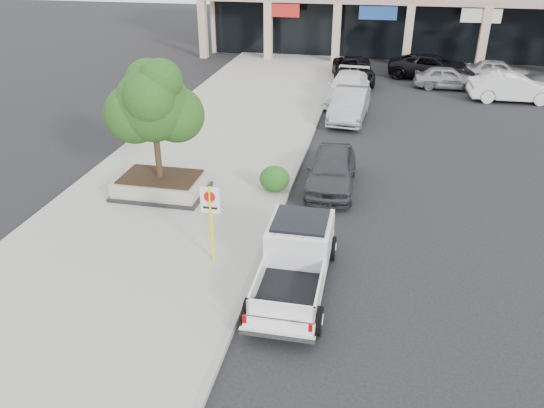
% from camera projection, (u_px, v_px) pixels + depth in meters
% --- Properties ---
extents(ground, '(120.00, 120.00, 0.00)m').
position_uv_depth(ground, '(311.00, 273.00, 14.89)').
color(ground, black).
rests_on(ground, ground).
extents(sidewalk, '(8.00, 52.00, 0.15)m').
position_uv_depth(sidewalk, '(195.00, 171.00, 21.08)').
color(sidewalk, gray).
rests_on(sidewalk, ground).
extents(curb, '(0.20, 52.00, 0.15)m').
position_uv_depth(curb, '(293.00, 179.00, 20.37)').
color(curb, gray).
rests_on(curb, ground).
extents(planter, '(3.20, 2.20, 0.68)m').
position_uv_depth(planter, '(161.00, 185.00, 18.98)').
color(planter, black).
rests_on(planter, sidewalk).
extents(planter_tree, '(2.90, 2.55, 4.00)m').
position_uv_depth(planter_tree, '(158.00, 104.00, 17.75)').
color(planter_tree, '#321C13').
rests_on(planter_tree, planter).
extents(no_parking_sign, '(0.55, 0.09, 2.30)m').
position_uv_depth(no_parking_sign, '(211.00, 214.00, 14.57)').
color(no_parking_sign, yellow).
rests_on(no_parking_sign, sidewalk).
extents(hedge, '(1.10, 0.99, 0.93)m').
position_uv_depth(hedge, '(275.00, 179.00, 19.11)').
color(hedge, '#1B4A15').
rests_on(hedge, sidewalk).
extents(pickup_truck, '(1.90, 5.09, 1.60)m').
position_uv_depth(pickup_truck, '(295.00, 262.00, 13.93)').
color(pickup_truck, white).
rests_on(pickup_truck, ground).
extents(curb_car_a, '(1.83, 4.31, 1.45)m').
position_uv_depth(curb_car_a, '(332.00, 170.00, 19.57)').
color(curb_car_a, '#2F3134').
rests_on(curb_car_a, ground).
extents(curb_car_b, '(1.92, 4.79, 1.55)m').
position_uv_depth(curb_car_b, '(349.00, 104.00, 26.85)').
color(curb_car_b, '#95979D').
rests_on(curb_car_b, ground).
extents(curb_car_c, '(2.50, 5.36, 1.51)m').
position_uv_depth(curb_car_c, '(347.00, 88.00, 29.84)').
color(curb_car_c, silver).
rests_on(curb_car_c, ground).
extents(curb_car_d, '(3.14, 5.62, 1.49)m').
position_uv_depth(curb_car_d, '(353.00, 70.00, 33.65)').
color(curb_car_d, black).
rests_on(curb_car_d, ground).
extents(lot_car_a, '(3.96, 1.62, 1.35)m').
position_uv_depth(lot_car_a, '(447.00, 78.00, 32.24)').
color(lot_car_a, gray).
rests_on(lot_car_a, ground).
extents(lot_car_b, '(4.83, 1.85, 1.57)m').
position_uv_depth(lot_car_b, '(513.00, 87.00, 29.75)').
color(lot_car_b, silver).
rests_on(lot_car_b, ground).
extents(lot_car_d, '(5.82, 3.41, 1.52)m').
position_uv_depth(lot_car_d, '(431.00, 67.00, 34.49)').
color(lot_car_d, black).
rests_on(lot_car_d, ground).
extents(lot_car_e, '(4.10, 1.82, 1.37)m').
position_uv_depth(lot_car_e, '(497.00, 71.00, 33.83)').
color(lot_car_e, '#96989D').
rests_on(lot_car_e, ground).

